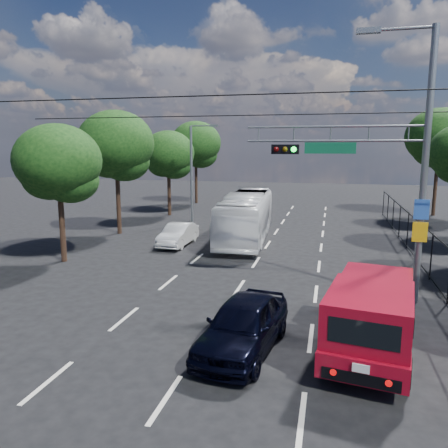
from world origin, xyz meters
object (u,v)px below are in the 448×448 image
(red_pickup, at_px, (372,314))
(white_van, at_px, (178,235))
(navy_hatchback, at_px, (243,324))
(signal_mast, at_px, (388,156))
(white_bus, at_px, (246,216))

(red_pickup, xyz_separation_m, white_van, (-9.56, 11.21, -0.48))
(navy_hatchback, bearing_deg, red_pickup, 19.00)
(signal_mast, xyz_separation_m, white_van, (-10.24, 6.67, -4.63))
(signal_mast, height_order, red_pickup, signal_mast)
(navy_hatchback, xyz_separation_m, white_van, (-6.17, 11.89, -0.13))
(signal_mast, xyz_separation_m, white_bus, (-6.78, 9.23, -3.82))
(red_pickup, relative_size, white_van, 1.55)
(red_pickup, height_order, white_bus, white_bus)
(red_pickup, relative_size, navy_hatchback, 1.32)
(signal_mast, bearing_deg, red_pickup, -98.44)
(red_pickup, relative_size, white_bus, 0.57)
(white_bus, bearing_deg, signal_mast, -57.70)
(signal_mast, relative_size, navy_hatchback, 2.18)
(white_van, bearing_deg, white_bus, 37.49)
(red_pickup, distance_m, navy_hatchback, 3.48)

